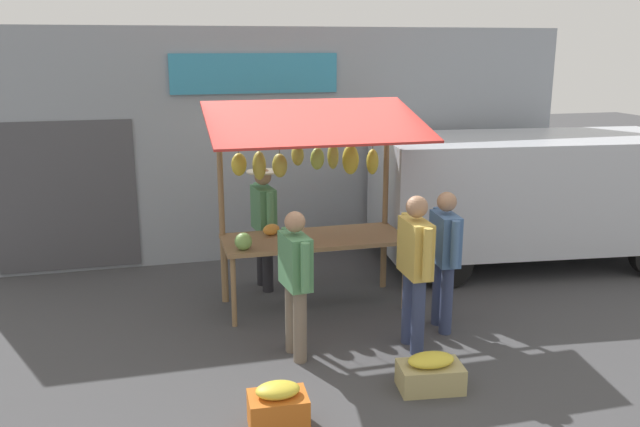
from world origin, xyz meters
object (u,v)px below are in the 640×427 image
Objects in this scene: market_stall at (310,181)px; vendor_with_sunhat at (264,219)px; shopper_in_grey_tee at (295,275)px; shopper_with_ponytail at (415,262)px; shopper_in_striped_shirt at (444,252)px; produce_crate_near at (278,408)px; produce_crate_side at (430,373)px; parked_van at (520,189)px.

market_stall reaches higher than vendor_with_sunhat.
shopper_with_ponytail reaches higher than shopper_in_grey_tee.
produce_crate_near is at bearing 129.92° from shopper_in_striped_shirt.
shopper_in_grey_tee is (0.04, 2.06, -0.07)m from vendor_with_sunhat.
market_stall reaches higher than shopper_with_ponytail.
market_stall is 1.61× the size of shopper_in_grey_tee.
vendor_with_sunhat is 3.17× the size of produce_crate_near.
produce_crate_near is 1.54m from produce_crate_side.
shopper_with_ponytail reaches higher than shopper_in_striped_shirt.
produce_crate_side is at bearing 156.22° from shopper_in_striped_shirt.
market_stall is 4.88× the size of produce_crate_near.
parked_van is at bearing 85.18° from vendor_with_sunhat.
shopper_with_ponytail is 1.19m from produce_crate_side.
shopper_with_ponytail is 2.18m from produce_crate_near.
vendor_with_sunhat is 1.01× the size of shopper_in_striped_shirt.
parked_van is (-3.77, -0.11, 0.17)m from vendor_with_sunhat.
produce_crate_near is at bearing 125.24° from shopper_with_ponytail.
produce_crate_side is (-1.03, 3.05, -0.79)m from vendor_with_sunhat.
market_stall reaches higher than shopper_in_striped_shirt.
vendor_with_sunhat is 0.35× the size of parked_van.
parked_van is at bearing -141.01° from produce_crate_near.
produce_crate_side is at bearing 169.63° from shopper_with_ponytail.
shopper_in_striped_shirt is at bearing 48.61° from parked_van.
shopper_in_striped_shirt is 2.81m from parked_van.
produce_crate_side is (-1.51, -0.28, -0.03)m from produce_crate_near.
vendor_with_sunhat is 3.78m from parked_van.
market_stall is 1.02m from vendor_with_sunhat.
vendor_with_sunhat is at bearing -98.16° from produce_crate_near.
shopper_in_striped_shirt is 2.52× the size of produce_crate_side.
parked_van reaches higher than produce_crate_near.
produce_crate_near is at bearing 44.77° from parked_van.
market_stall is at bearing 27.44° from vendor_with_sunhat.
parked_van reaches higher than shopper_with_ponytail.
vendor_with_sunhat is 2.49m from shopper_with_ponytail.
market_stall is 1.61m from shopper_in_grey_tee.
produce_crate_near reaches higher than produce_crate_side.
vendor_with_sunhat is 3.45m from produce_crate_near.
shopper_in_grey_tee is at bearing -42.82° from produce_crate_side.
shopper_in_grey_tee is at bearing -109.06° from produce_crate_near.
parked_van is (-2.06, -1.91, 0.20)m from shopper_in_striped_shirt.
shopper_in_striped_shirt reaches higher than shopper_in_grey_tee.
parked_van is at bearing -67.09° from shopper_in_grey_tee.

